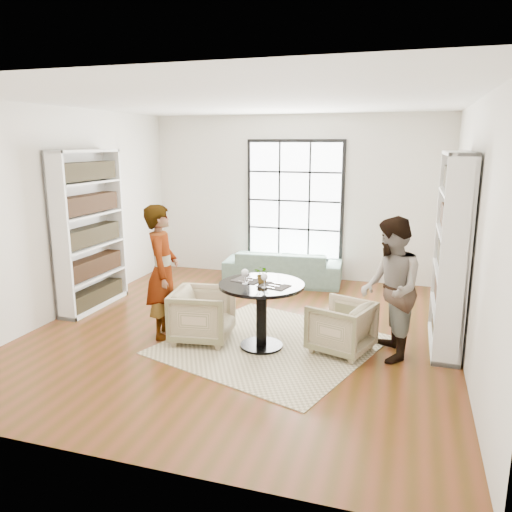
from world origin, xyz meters
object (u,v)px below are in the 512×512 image
(person_left, at_px, (162,272))
(person_right, at_px, (390,289))
(pedestal_table, at_px, (261,301))
(armchair_right, at_px, (341,327))
(flower_centerpiece, at_px, (263,274))
(sofa, at_px, (283,267))
(wine_glass_left, at_px, (245,273))
(wine_glass_right, at_px, (264,277))
(armchair_left, at_px, (203,315))

(person_left, bearing_deg, person_right, -105.53)
(pedestal_table, distance_m, person_left, 1.37)
(armchair_right, relative_size, person_left, 0.40)
(flower_centerpiece, bearing_deg, armchair_right, 9.15)
(sofa, distance_m, person_left, 3.09)
(sofa, relative_size, person_right, 1.23)
(sofa, bearing_deg, armchair_right, 112.59)
(wine_glass_left, relative_size, flower_centerpiece, 0.87)
(wine_glass_right, relative_size, flower_centerpiece, 0.80)
(wine_glass_left, bearing_deg, armchair_right, 12.89)
(flower_centerpiece, bearing_deg, armchair_left, -178.92)
(armchair_left, relative_size, wine_glass_right, 4.28)
(armchair_right, xyz_separation_m, person_left, (-2.30, -0.17, 0.56))
(wine_glass_right, bearing_deg, armchair_right, 21.18)
(sofa, distance_m, wine_glass_right, 3.19)
(wine_glass_left, bearing_deg, sofa, 95.38)
(person_left, xyz_separation_m, person_right, (2.85, 0.17, -0.03))
(wine_glass_left, bearing_deg, pedestal_table, 26.01)
(armchair_right, distance_m, wine_glass_right, 1.14)
(wine_glass_right, height_order, flower_centerpiece, flower_centerpiece)
(armchair_left, bearing_deg, person_left, 82.08)
(sofa, bearing_deg, person_left, 68.39)
(person_right, distance_m, wine_glass_left, 1.72)
(person_right, bearing_deg, armchair_right, -102.75)
(sofa, relative_size, armchair_right, 3.01)
(wine_glass_left, bearing_deg, person_right, 8.78)
(wine_glass_left, distance_m, wine_glass_right, 0.28)
(armchair_left, relative_size, person_right, 0.44)
(sofa, height_order, wine_glass_left, wine_glass_left)
(pedestal_table, bearing_deg, armchair_left, 179.67)
(person_right, relative_size, wine_glass_left, 8.87)
(armchair_right, bearing_deg, wine_glass_left, -58.40)
(sofa, bearing_deg, flower_centerpiece, 94.49)
(wine_glass_left, relative_size, wine_glass_right, 1.09)
(person_left, bearing_deg, sofa, -35.63)
(sofa, xyz_separation_m, wine_glass_left, (0.28, -3.00, 0.66))
(person_left, relative_size, wine_glass_right, 9.98)
(armchair_left, relative_size, armchair_right, 1.08)
(wine_glass_left, distance_m, flower_centerpiece, 0.22)
(armchair_right, relative_size, wine_glass_left, 3.64)
(wine_glass_right, bearing_deg, flower_centerpiece, 111.29)
(armchair_left, xyz_separation_m, wine_glass_right, (0.87, -0.17, 0.62))
(pedestal_table, height_order, person_left, person_left)
(sofa, bearing_deg, person_right, 120.90)
(sofa, bearing_deg, wine_glass_right, 95.25)
(armchair_left, xyz_separation_m, person_right, (2.30, 0.17, 0.50))
(armchair_right, height_order, wine_glass_right, wine_glass_right)
(wine_glass_left, bearing_deg, wine_glass_right, -16.17)
(armchair_left, relative_size, person_left, 0.43)
(wine_glass_right, bearing_deg, wine_glass_left, 163.83)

